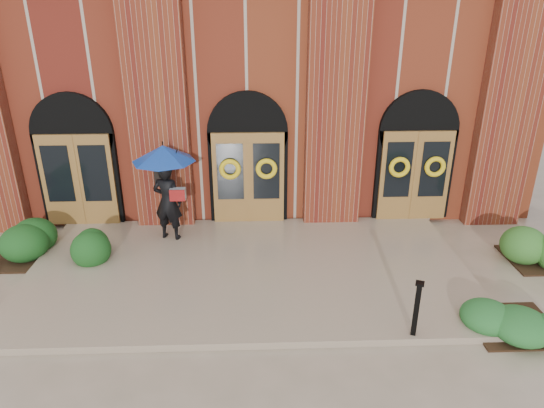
{
  "coord_description": "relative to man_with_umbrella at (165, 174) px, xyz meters",
  "views": [
    {
      "loc": [
        0.18,
        -9.5,
        5.83
      ],
      "look_at": [
        0.57,
        1.0,
        1.37
      ],
      "focal_mm": 32.0,
      "sensor_mm": 36.0,
      "label": 1
    }
  ],
  "objects": [
    {
      "name": "metal_post",
      "position": [
        5.05,
        -4.11,
        -1.14
      ],
      "size": [
        0.19,
        0.19,
        1.11
      ],
      "rotation": [
        0.0,
        0.0,
        -0.39
      ],
      "color": "black",
      "rests_on": "landing"
    },
    {
      "name": "hedge_wall_left",
      "position": [
        -3.19,
        -0.69,
        -1.46
      ],
      "size": [
        3.18,
        1.27,
        0.82
      ],
      "primitive_type": "ellipsoid",
      "color": "#164316",
      "rests_on": "ground"
    },
    {
      "name": "church_building",
      "position": [
        2.01,
        7.03,
        1.63
      ],
      "size": [
        16.2,
        12.53,
        7.0
      ],
      "color": "maroon",
      "rests_on": "ground"
    },
    {
      "name": "hedge_front_right",
      "position": [
        7.11,
        -3.76,
        -1.61
      ],
      "size": [
        1.46,
        1.25,
        0.51
      ],
      "primitive_type": "ellipsoid",
      "color": "#1F5824",
      "rests_on": "ground"
    },
    {
      "name": "ground",
      "position": [
        2.01,
        -1.76,
        -1.87
      ],
      "size": [
        90.0,
        90.0,
        0.0
      ],
      "primitive_type": "plane",
      "color": "tan",
      "rests_on": "ground"
    },
    {
      "name": "man_with_umbrella",
      "position": [
        0.0,
        0.0,
        0.0
      ],
      "size": [
        1.89,
        1.89,
        2.46
      ],
      "rotation": [
        0.0,
        0.0,
        2.88
      ],
      "color": "black",
      "rests_on": "landing"
    },
    {
      "name": "landing",
      "position": [
        2.01,
        -1.61,
        -1.79
      ],
      "size": [
        10.0,
        5.3,
        0.15
      ],
      "primitive_type": "cube",
      "color": "gray",
      "rests_on": "ground"
    }
  ]
}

